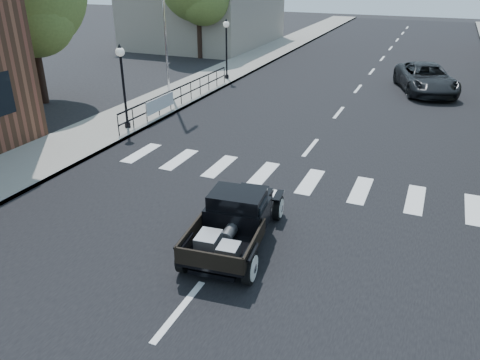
% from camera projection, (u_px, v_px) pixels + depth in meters
% --- Properties ---
extents(ground, '(120.00, 120.00, 0.00)m').
position_uv_depth(ground, '(238.00, 238.00, 11.92)').
color(ground, black).
rests_on(ground, ground).
extents(road, '(14.00, 80.00, 0.02)m').
position_uv_depth(road, '(351.00, 98.00, 24.45)').
color(road, black).
rests_on(road, ground).
extents(road_markings, '(12.00, 60.00, 0.06)m').
position_uv_depth(road_markings, '(329.00, 125.00, 20.27)').
color(road_markings, silver).
rests_on(road_markings, ground).
extents(sidewalk_left, '(3.00, 80.00, 0.15)m').
position_uv_depth(sidewalk_left, '(206.00, 82.00, 27.43)').
color(sidewalk_left, gray).
rests_on(sidewalk_left, ground).
extents(low_building_left, '(10.00, 12.00, 5.00)m').
position_uv_depth(low_building_left, '(206.00, 14.00, 39.58)').
color(low_building_left, gray).
rests_on(low_building_left, ground).
extents(railing, '(0.08, 10.00, 1.00)m').
position_uv_depth(railing, '(181.00, 94.00, 22.59)').
color(railing, black).
rests_on(railing, sidewalk_left).
extents(banner, '(0.04, 2.20, 0.60)m').
position_uv_depth(banner, '(161.00, 109.00, 20.98)').
color(banner, silver).
rests_on(banner, sidewalk_left).
extents(lamp_post_b, '(0.36, 0.36, 3.39)m').
position_uv_depth(lamp_post_b, '(124.00, 87.00, 18.86)').
color(lamp_post_b, black).
rests_on(lamp_post_b, sidewalk_left).
extents(lamp_post_c, '(0.36, 0.36, 3.39)m').
position_uv_depth(lamp_post_c, '(226.00, 49.00, 27.21)').
color(lamp_post_c, black).
rests_on(lamp_post_c, sidewalk_left).
extents(big_tree_near, '(5.40, 5.40, 7.94)m').
position_uv_depth(big_tree_near, '(31.00, 20.00, 21.90)').
color(big_tree_near, '#4E632A').
rests_on(big_tree_near, ground).
extents(big_tree_far, '(5.37, 5.37, 7.89)m').
position_uv_depth(big_tree_far, '(198.00, 1.00, 33.07)').
color(big_tree_far, '#4E632A').
rests_on(big_tree_far, ground).
extents(hotrod_pickup, '(2.28, 4.17, 1.39)m').
position_uv_depth(hotrod_pickup, '(235.00, 220.00, 11.40)').
color(hotrod_pickup, black).
rests_on(hotrod_pickup, ground).
extents(second_car, '(3.99, 5.88, 1.49)m').
position_uv_depth(second_car, '(426.00, 79.00, 25.17)').
color(second_car, black).
rests_on(second_car, ground).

